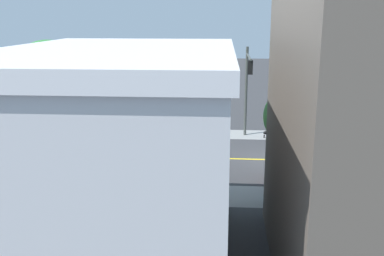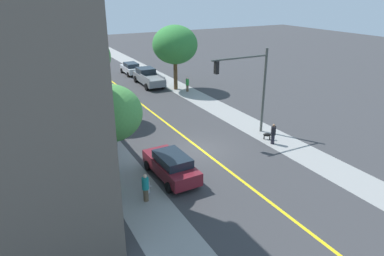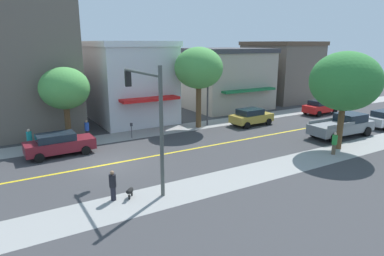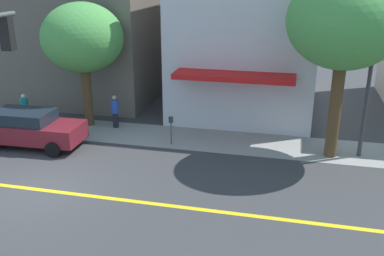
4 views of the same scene
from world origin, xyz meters
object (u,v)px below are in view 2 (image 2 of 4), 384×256
traffic_light_mast (250,80)px  pedestrian_teal_shirt (145,187)px  street_tree_left_far (108,114)px  red_sedan_left_curb (78,74)px  grey_pickup_truck (148,77)px  parking_meter (116,136)px  silver_sedan_right_curb (131,68)px  gold_sedan_left_curb (98,94)px  small_dog (268,135)px  pedestrian_black_shirt (273,134)px  maroon_sedan_left_curb (171,165)px  fire_hydrant (148,186)px  street_lamp (79,69)px  pedestrian_green_shirt (187,84)px  street_tree_left_near (84,57)px  pedestrian_blue_shirt (108,158)px  street_tree_right_corner (175,45)px

traffic_light_mast → pedestrian_teal_shirt: traffic_light_mast is taller
street_tree_left_far → traffic_light_mast: 11.49m
traffic_light_mast → red_sedan_left_curb: bearing=-71.2°
traffic_light_mast → pedestrian_teal_shirt: (-10.40, -5.02, -3.56)m
grey_pickup_truck → pedestrian_teal_shirt: size_ratio=3.79×
parking_meter → silver_sedan_right_curb: 23.46m
gold_sedan_left_curb → small_dog: (9.03, -15.68, -0.45)m
street_tree_left_far → pedestrian_black_shirt: bearing=-1.3°
red_sedan_left_curb → gold_sedan_left_curb: 9.94m
silver_sedan_right_curb → grey_pickup_truck: bearing=-179.5°
parking_meter → maroon_sedan_left_curb: bearing=-75.0°
fire_hydrant → street_lamp: bearing=91.1°
red_sedan_left_curb → pedestrian_black_shirt: (8.81, -26.42, -0.00)m
maroon_sedan_left_curb → pedestrian_green_shirt: size_ratio=2.88×
street_tree_left_near → silver_sedan_right_curb: 18.14m
gold_sedan_left_curb → grey_pickup_truck: size_ratio=0.69×
maroon_sedan_left_curb → pedestrian_teal_shirt: pedestrian_teal_shirt is taller
street_tree_left_near → pedestrian_blue_shirt: (-1.19, -9.99, -4.60)m
street_tree_left_near → parking_meter: street_tree_left_near is taller
street_tree_left_far → small_dog: street_tree_left_far is taller
maroon_sedan_left_curb → pedestrian_black_shirt: size_ratio=2.98×
street_tree_left_near → gold_sedan_left_curb: street_tree_left_near is taller
street_tree_left_near → street_tree_left_far: bearing=-96.3°
fire_hydrant → street_tree_right_corner: bearing=60.2°
street_lamp → pedestrian_blue_shirt: 11.71m
pedestrian_green_shirt → street_lamp: bearing=75.7°
grey_pickup_truck → gold_sedan_left_curb: bearing=121.6°
street_lamp → pedestrian_teal_shirt: street_lamp is taller
red_sedan_left_curb → pedestrian_blue_shirt: size_ratio=2.67×
street_tree_left_near → gold_sedan_left_curb: 6.91m
parking_meter → street_lamp: size_ratio=0.18×
pedestrian_blue_shirt → gold_sedan_left_curb: bearing=-10.9°
gold_sedan_left_curb → pedestrian_green_shirt: 9.87m
fire_hydrant → small_dog: (10.87, 2.73, -0.06)m
parking_meter → small_dog: (10.56, -4.15, -0.48)m
street_tree_left_near → pedestrian_black_shirt: street_tree_left_near is taller
street_tree_right_corner → maroon_sedan_left_curb: size_ratio=1.53×
red_sedan_left_curb → grey_pickup_truck: grey_pickup_truck is taller
parking_meter → pedestrian_blue_shirt: 3.59m
grey_pickup_truck → pedestrian_black_shirt: (1.75, -20.46, -0.12)m
red_sedan_left_curb → pedestrian_black_shirt: size_ratio=2.74×
parking_meter → pedestrian_blue_shirt: bearing=-115.0°
fire_hydrant → red_sedan_left_curb: 28.42m
street_tree_left_near → pedestrian_blue_shirt: street_tree_left_near is taller
street_tree_left_near → small_dog: 16.21m
street_tree_left_far → pedestrian_teal_shirt: bearing=-73.1°
parking_meter → pedestrian_green_shirt: size_ratio=0.79×
traffic_light_mast → pedestrian_black_shirt: bearing=105.0°
street_lamp → pedestrian_green_shirt: 12.76m
maroon_sedan_left_curb → gold_sedan_left_curb: (-0.07, 17.48, -0.01)m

